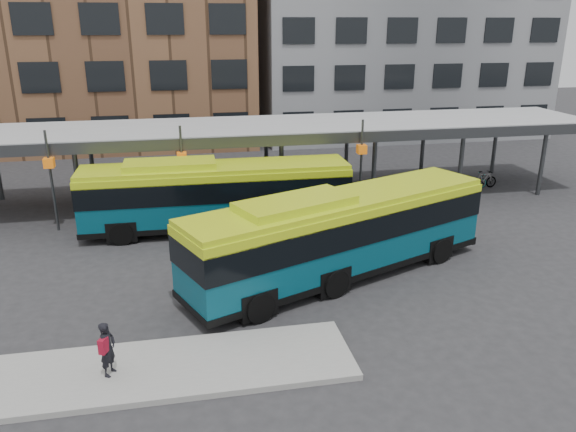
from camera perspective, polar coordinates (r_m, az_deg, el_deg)
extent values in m
plane|color=#28282B|center=(19.72, -0.77, -9.39)|extent=(120.00, 120.00, 0.00)
cube|color=gray|center=(17.03, -17.99, -15.14)|extent=(14.00, 3.00, 0.18)
cube|color=#999B9E|center=(30.69, -5.27, 8.88)|extent=(40.00, 6.00, 0.35)
cube|color=#383A3D|center=(27.79, -4.58, 7.51)|extent=(40.00, 0.15, 0.55)
cylinder|color=#383A3D|center=(28.97, -20.53, 2.85)|extent=(0.24, 0.24, 3.80)
cylinder|color=#383A3D|center=(33.76, -19.31, 5.18)|extent=(0.24, 0.24, 3.80)
cylinder|color=#383A3D|center=(28.55, -10.60, 3.53)|extent=(0.24, 0.24, 3.80)
cylinder|color=#383A3D|center=(33.40, -10.77, 5.78)|extent=(0.24, 0.24, 3.80)
cylinder|color=#383A3D|center=(29.00, -0.67, 4.11)|extent=(0.24, 0.24, 3.80)
cylinder|color=#383A3D|center=(33.79, -2.23, 6.26)|extent=(0.24, 0.24, 3.80)
cylinder|color=#383A3D|center=(30.29, 8.70, 4.54)|extent=(0.24, 0.24, 3.80)
cylinder|color=#383A3D|center=(34.90, 5.96, 6.58)|extent=(0.24, 0.24, 3.80)
cylinder|color=#383A3D|center=(32.30, 17.12, 4.82)|extent=(0.24, 0.24, 3.80)
cylinder|color=#383A3D|center=(36.66, 13.51, 6.77)|extent=(0.24, 0.24, 3.80)
cylinder|color=#383A3D|center=(34.92, 24.42, 4.98)|extent=(0.24, 0.24, 3.80)
cylinder|color=#383A3D|center=(38.98, 20.27, 6.83)|extent=(0.24, 0.24, 3.80)
cylinder|color=#383A3D|center=(28.27, -22.87, 3.23)|extent=(0.12, 0.12, 4.80)
cube|color=#D8620C|center=(28.06, -23.11, 5.00)|extent=(0.45, 0.45, 0.45)
cylinder|color=#383A3D|center=(27.65, -10.63, 4.10)|extent=(0.12, 0.12, 4.80)
cube|color=#D8620C|center=(27.43, -10.74, 5.91)|extent=(0.45, 0.45, 0.45)
cylinder|color=#383A3D|center=(29.11, 7.42, 5.02)|extent=(0.12, 0.12, 4.80)
cube|color=#D8620C|center=(28.91, 7.49, 6.75)|extent=(0.45, 0.45, 0.45)
cube|color=brown|center=(49.55, -20.44, 19.84)|extent=(26.00, 14.00, 22.00)
cube|color=slate|center=(52.64, 10.72, 19.45)|extent=(24.00, 14.00, 20.00)
cube|color=#084659|center=(21.52, 5.41, -1.98)|extent=(12.74, 7.37, 2.65)
cube|color=black|center=(21.34, 5.45, -0.65)|extent=(12.82, 7.45, 1.01)
cube|color=#B8D215|center=(21.05, 5.53, 1.65)|extent=(12.70, 7.27, 0.21)
cube|color=#B8D215|center=(19.76, 0.79, 1.22)|extent=(4.64, 3.40, 0.37)
cube|color=black|center=(21.98, 5.31, -4.89)|extent=(12.82, 7.45, 0.25)
cylinder|color=black|center=(23.90, 15.21, -3.40)|extent=(1.10, 0.70, 1.06)
cylinder|color=black|center=(25.52, 10.88, -1.61)|extent=(1.10, 0.70, 1.06)
cylinder|color=black|center=(20.33, 4.82, -6.86)|extent=(1.10, 0.70, 1.06)
cylinder|color=black|center=(22.21, 0.65, -4.46)|extent=(1.10, 0.70, 1.06)
cylinder|color=black|center=(18.70, -2.91, -9.26)|extent=(1.10, 0.70, 1.06)
cylinder|color=black|center=(20.73, -6.65, -6.39)|extent=(1.10, 0.70, 1.06)
cube|color=#084659|center=(26.65, -7.26, 2.03)|extent=(12.41, 2.74, 2.58)
cube|color=black|center=(26.50, -7.30, 3.09)|extent=(12.46, 2.81, 0.98)
cube|color=#B8D215|center=(26.28, -7.38, 4.93)|extent=(12.41, 2.64, 0.21)
cube|color=#B8D215|center=(26.21, -11.92, 5.10)|extent=(4.15, 1.91, 0.36)
cube|color=black|center=(27.01, -7.15, -0.33)|extent=(12.47, 2.81, 0.25)
cylinder|color=black|center=(26.34, 2.00, -0.63)|extent=(1.04, 0.32, 1.03)
cylinder|color=black|center=(28.67, 0.93, 1.04)|extent=(1.04, 0.32, 1.03)
cylinder|color=black|center=(25.79, -9.72, -1.35)|extent=(1.04, 0.32, 1.03)
cylinder|color=black|center=(28.16, -9.83, 0.41)|extent=(1.04, 0.32, 1.03)
cylinder|color=black|center=(25.97, -16.56, -1.74)|extent=(1.04, 0.32, 1.03)
cylinder|color=black|center=(28.33, -16.09, 0.04)|extent=(1.04, 0.32, 1.03)
imported|color=black|center=(16.47, -17.84, -12.72)|extent=(0.58, 0.68, 1.59)
cube|color=maroon|center=(16.24, -18.24, -12.39)|extent=(0.28, 0.34, 0.42)
imported|color=slate|center=(33.87, 13.97, 3.22)|extent=(1.84, 0.95, 0.92)
imported|color=slate|center=(33.49, 15.40, 2.96)|extent=(1.69, 0.84, 0.98)
imported|color=slate|center=(34.10, 16.25, 3.06)|extent=(1.66, 0.69, 0.85)
imported|color=slate|center=(34.07, 17.47, 3.07)|extent=(1.75, 0.97, 1.01)
imported|color=slate|center=(35.14, 18.46, 3.35)|extent=(1.80, 0.90, 0.90)
imported|color=slate|center=(35.41, 19.25, 3.51)|extent=(1.82, 0.68, 1.07)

